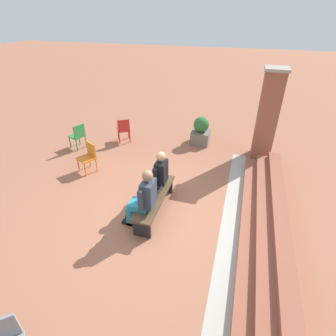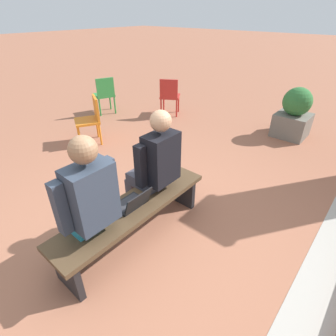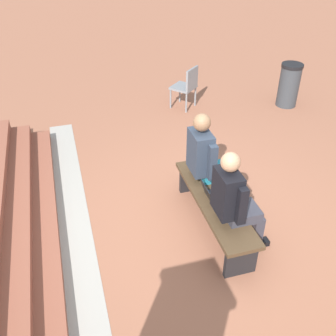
{
  "view_description": "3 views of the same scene",
  "coord_description": "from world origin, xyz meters",
  "px_view_note": "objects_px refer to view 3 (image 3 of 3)",
  "views": [
    {
      "loc": [
        4.31,
        1.45,
        4.01
      ],
      "look_at": [
        -0.37,
        0.07,
        1.02
      ],
      "focal_mm": 28.0,
      "sensor_mm": 36.0,
      "label": 1
    },
    {
      "loc": [
        1.3,
        1.45,
        2.15
      ],
      "look_at": [
        -0.47,
        -0.06,
        0.73
      ],
      "focal_mm": 28.0,
      "sensor_mm": 36.0,
      "label": 2
    },
    {
      "loc": [
        -3.47,
        1.45,
        3.48
      ],
      "look_at": [
        0.36,
        0.33,
        0.74
      ],
      "focal_mm": 42.0,
      "sensor_mm": 36.0,
      "label": 3
    }
  ],
  "objects_px": {
    "plastic_chair_far_left": "(187,85)",
    "litter_bin": "(289,85)",
    "person_student": "(235,200)",
    "person_adult": "(208,159)",
    "bench": "(214,205)",
    "laptop": "(214,195)"
  },
  "relations": [
    {
      "from": "bench",
      "to": "litter_bin",
      "type": "height_order",
      "value": "litter_bin"
    },
    {
      "from": "laptop",
      "to": "plastic_chair_far_left",
      "type": "relative_size",
      "value": 0.38
    },
    {
      "from": "bench",
      "to": "person_adult",
      "type": "xyz_separation_m",
      "value": [
        0.46,
        -0.07,
        0.38
      ]
    },
    {
      "from": "person_adult",
      "to": "plastic_chair_far_left",
      "type": "xyz_separation_m",
      "value": [
        2.93,
        -0.71,
        -0.25
      ]
    },
    {
      "from": "bench",
      "to": "laptop",
      "type": "relative_size",
      "value": 5.62
    },
    {
      "from": "person_student",
      "to": "litter_bin",
      "type": "height_order",
      "value": "person_student"
    },
    {
      "from": "bench",
      "to": "plastic_chair_far_left",
      "type": "height_order",
      "value": "plastic_chair_far_left"
    },
    {
      "from": "plastic_chair_far_left",
      "to": "litter_bin",
      "type": "distance_m",
      "value": 2.04
    },
    {
      "from": "bench",
      "to": "person_student",
      "type": "bearing_deg",
      "value": -169.99
    },
    {
      "from": "plastic_chair_far_left",
      "to": "litter_bin",
      "type": "xyz_separation_m",
      "value": [
        -0.45,
        -1.99,
        -0.05
      ]
    },
    {
      "from": "person_student",
      "to": "laptop",
      "type": "distance_m",
      "value": 0.47
    },
    {
      "from": "person_student",
      "to": "plastic_chair_far_left",
      "type": "xyz_separation_m",
      "value": [
        3.77,
        -0.71,
        -0.24
      ]
    },
    {
      "from": "person_student",
      "to": "laptop",
      "type": "bearing_deg",
      "value": 11.22
    },
    {
      "from": "person_student",
      "to": "plastic_chair_far_left",
      "type": "height_order",
      "value": "person_student"
    },
    {
      "from": "bench",
      "to": "laptop",
      "type": "bearing_deg",
      "value": 33.66
    },
    {
      "from": "person_student",
      "to": "person_adult",
      "type": "height_order",
      "value": "person_adult"
    },
    {
      "from": "bench",
      "to": "plastic_chair_far_left",
      "type": "xyz_separation_m",
      "value": [
        3.39,
        -0.78,
        0.13
      ]
    },
    {
      "from": "bench",
      "to": "person_adult",
      "type": "distance_m",
      "value": 0.6
    },
    {
      "from": "bench",
      "to": "plastic_chair_far_left",
      "type": "relative_size",
      "value": 2.14
    },
    {
      "from": "person_adult",
      "to": "bench",
      "type": "bearing_deg",
      "value": 171.39
    },
    {
      "from": "person_student",
      "to": "plastic_chair_far_left",
      "type": "bearing_deg",
      "value": -10.66
    },
    {
      "from": "person_adult",
      "to": "litter_bin",
      "type": "bearing_deg",
      "value": -47.42
    }
  ]
}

